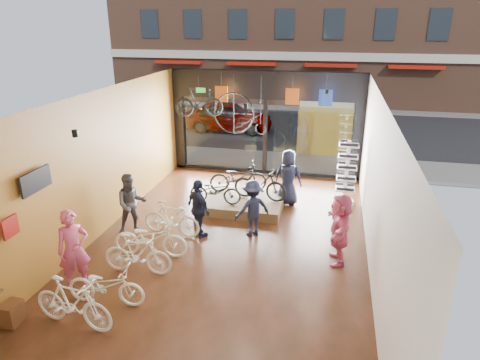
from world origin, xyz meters
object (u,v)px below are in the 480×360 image
(floor_bike_2, at_px, (106,285))
(hung_bike, at_px, (199,102))
(box_truck, at_px, (327,113))
(customer_3, at_px, (252,208))
(floor_bike_5, at_px, (171,219))
(display_bike_right, at_px, (238,177))
(sunglasses_rack, at_px, (346,173))
(street_car, at_px, (228,116))
(customer_0, at_px, (74,250))
(customer_4, at_px, (288,178))
(floor_bike_4, at_px, (150,238))
(customer_2, at_px, (199,209))
(display_bike_mid, at_px, (260,184))
(customer_5, at_px, (340,229))
(customer_1, at_px, (131,204))
(penny_farthing, at_px, (242,115))
(display_bike_left, at_px, (215,191))
(floor_bike_3, at_px, (137,254))
(floor_bike_1, at_px, (73,303))
(display_platform, at_px, (243,204))

(floor_bike_2, xyz_separation_m, hung_bike, (-0.13, 6.84, 2.50))
(box_truck, bearing_deg, customer_3, -98.95)
(floor_bike_5, bearing_deg, display_bike_right, -19.05)
(box_truck, bearing_deg, display_bike_right, -107.62)
(box_truck, height_order, sunglasses_rack, box_truck)
(street_car, relative_size, customer_0, 2.54)
(customer_4, bearing_deg, street_car, -61.56)
(customer_3, bearing_deg, floor_bike_5, -25.43)
(box_truck, relative_size, floor_bike_4, 3.82)
(customer_0, bearing_deg, floor_bike_5, 26.72)
(floor_bike_2, distance_m, customer_2, 3.35)
(display_bike_mid, height_order, customer_4, customer_4)
(customer_5, bearing_deg, customer_1, -97.27)
(box_truck, xyz_separation_m, sunglasses_rack, (0.86, -7.35, -0.35))
(street_car, xyz_separation_m, floor_bike_4, (1.23, -12.68, -0.30))
(sunglasses_rack, height_order, penny_farthing, penny_farthing)
(floor_bike_4, bearing_deg, hung_bike, -2.88)
(box_truck, bearing_deg, floor_bike_4, -108.04)
(display_bike_left, height_order, customer_1, customer_1)
(floor_bike_3, distance_m, sunglasses_rack, 6.91)
(floor_bike_2, distance_m, customer_1, 3.19)
(sunglasses_rack, bearing_deg, floor_bike_2, -124.04)
(display_bike_right, bearing_deg, hung_bike, 40.35)
(floor_bike_4, xyz_separation_m, customer_4, (2.90, 3.90, 0.40))
(street_car, xyz_separation_m, penny_farthing, (2.40, -7.53, 1.72))
(street_car, distance_m, floor_bike_1, 15.44)
(customer_5, bearing_deg, floor_bike_3, -74.96)
(floor_bike_5, height_order, customer_3, customer_3)
(floor_bike_3, height_order, customer_2, customer_2)
(floor_bike_4, relative_size, display_platform, 0.76)
(display_platform, xyz_separation_m, customer_1, (-2.61, -2.20, 0.69))
(street_car, xyz_separation_m, sunglasses_rack, (5.89, -8.35, 0.25))
(floor_bike_5, relative_size, customer_5, 0.93)
(customer_5, xyz_separation_m, penny_farthing, (-3.31, 4.42, 1.63))
(display_platform, relative_size, sunglasses_rack, 1.17)
(display_bike_right, xyz_separation_m, customer_3, (0.90, -2.24, 0.00))
(floor_bike_2, xyz_separation_m, customer_5, (4.58, 2.69, 0.44))
(floor_bike_4, bearing_deg, floor_bike_3, 176.38)
(sunglasses_rack, bearing_deg, floor_bike_4, -134.03)
(display_bike_mid, bearing_deg, box_truck, -2.09)
(customer_1, height_order, hung_bike, hung_bike)
(floor_bike_5, bearing_deg, display_platform, -30.32)
(display_platform, bearing_deg, customer_3, -70.01)
(display_bike_left, height_order, customer_4, customer_4)
(floor_bike_1, bearing_deg, floor_bike_3, -4.03)
(street_car, height_order, display_bike_left, street_car)
(customer_4, distance_m, hung_bike, 3.86)
(box_truck, distance_m, sunglasses_rack, 7.41)
(floor_bike_1, xyz_separation_m, floor_bike_5, (0.46, 3.86, -0.03))
(street_car, distance_m, customer_1, 11.61)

